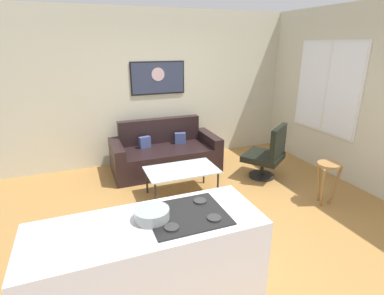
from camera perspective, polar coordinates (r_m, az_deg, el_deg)
The scene contains 11 objects.
ground at distance 4.11m, azimuth 3.54°, elevation -13.61°, with size 6.40×6.40×0.04m, color #A2733A.
back_wall at distance 5.79m, azimuth -6.38°, elevation 11.15°, with size 6.40×0.05×2.80m, color beige.
right_wall at distance 5.40m, azimuth 28.92°, elevation 8.30°, with size 0.05×6.40×2.80m, color beige.
couch at distance 5.48m, azimuth -5.17°, elevation -1.29°, with size 1.89×0.90×0.88m.
coffee_table at distance 4.49m, azimuth -1.98°, elevation -4.52°, with size 1.06×0.63×0.43m.
armchair at distance 5.21m, azimuth 14.29°, elevation -1.18°, with size 0.85×0.85×0.94m.
bar_stool at distance 4.63m, azimuth 24.34°, elevation -4.43°, with size 0.36×0.35×0.63m.
kitchen_counter at distance 2.62m, azimuth -8.02°, elevation -22.57°, with size 1.78×0.67×0.95m.
mixing_bowl at distance 2.36m, azimuth -7.62°, elevation -12.55°, with size 0.27×0.27×0.09m.
wall_painting at distance 5.73m, azimuth -6.49°, elevation 13.02°, with size 1.03×0.03×0.60m.
window at distance 5.76m, azimuth 24.28°, elevation 10.31°, with size 0.03×1.43×1.57m.
Camera 1 is at (-1.48, -3.12, 2.21)m, focal length 28.03 mm.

